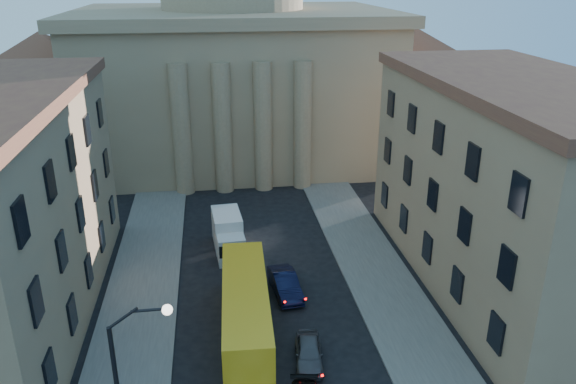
% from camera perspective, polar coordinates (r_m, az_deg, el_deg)
% --- Properties ---
extents(sidewalk_left, '(5.00, 60.00, 0.15)m').
position_cam_1_polar(sidewalk_left, '(36.44, -15.50, -14.47)').
color(sidewalk_left, '#56534F').
rests_on(sidewalk_left, ground).
extents(sidewalk_right, '(5.00, 60.00, 0.15)m').
position_cam_1_polar(sidewalk_right, '(37.86, 11.56, -12.56)').
color(sidewalk_right, '#56534F').
rests_on(sidewalk_right, ground).
extents(church, '(68.02, 28.76, 36.60)m').
position_cam_1_polar(church, '(67.48, -5.46, 13.67)').
color(church, '#8A7255').
rests_on(church, ground).
extents(building_right, '(11.60, 26.60, 14.70)m').
position_cam_1_polar(building_right, '(41.23, 21.73, 0.69)').
color(building_right, '#9A7C5B').
rests_on(building_right, ground).
extents(street_lamp, '(2.62, 0.44, 8.83)m').
position_cam_1_polar(street_lamp, '(25.22, -15.77, -18.06)').
color(street_lamp, black).
rests_on(street_lamp, ground).
extents(car_right_far, '(2.04, 4.05, 1.32)m').
position_cam_1_polar(car_right_far, '(33.46, 2.13, -15.97)').
color(car_right_far, '#47474B').
rests_on(car_right_far, ground).
extents(car_right_distant, '(2.13, 4.78, 1.52)m').
position_cam_1_polar(car_right_distant, '(39.48, -0.29, -9.34)').
color(car_right_distant, black).
rests_on(car_right_distant, ground).
extents(city_bus, '(3.20, 12.05, 3.37)m').
position_cam_1_polar(city_bus, '(35.01, -4.33, -11.82)').
color(city_bus, gold).
rests_on(city_bus, ground).
extents(box_truck, '(2.52, 5.58, 2.99)m').
position_cam_1_polar(box_truck, '(45.09, -6.09, -4.36)').
color(box_truck, silver).
rests_on(box_truck, ground).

